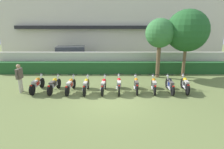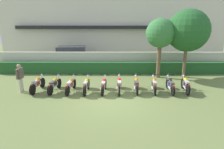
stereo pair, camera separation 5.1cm
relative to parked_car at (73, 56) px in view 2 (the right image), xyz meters
The scene contains 18 objects.
ground 9.87m from the parked_car, 66.70° to the right, with size 60.00×60.00×0.00m, color olive.
building 7.22m from the parked_car, 54.85° to the left, with size 24.67×6.50×6.97m.
compound_wall 4.63m from the parked_car, 32.97° to the right, with size 23.43×0.30×1.68m, color beige.
hedge_row 5.07m from the parked_car, 39.65° to the right, with size 18.75×0.70×0.96m, color #235628.
parked_car is the anchor object (origin of this frame).
tree_near_inspector 8.90m from the parked_car, 30.63° to the right, with size 2.12×2.12×4.38m.
tree_far_side 10.62m from the parked_car, 24.48° to the right, with size 3.06×3.06×5.02m.
motorcycle_in_row_0 7.58m from the parked_car, 94.52° to the right, with size 0.60×1.96×0.98m.
motorcycle_in_row_1 7.64m from the parked_car, 86.58° to the right, with size 0.60×1.93×0.96m.
motorcycle_in_row_2 7.81m from the parked_car, 79.38° to the right, with size 0.60×1.92×0.95m.
motorcycle_in_row_3 8.10m from the parked_car, 72.92° to the right, with size 0.60×1.91×0.97m.
motorcycle_in_row_4 8.45m from the parked_car, 66.16° to the right, with size 0.60×1.86×0.97m.
motorcycle_in_row_5 8.76m from the parked_car, 60.41° to the right, with size 0.60×1.97×0.98m.
motorcycle_in_row_6 9.29m from the parked_car, 54.79° to the right, with size 0.60×1.82×0.97m.
motorcycle_in_row_7 9.92m from the parked_car, 49.73° to the right, with size 0.60×1.85×0.94m.
motorcycle_in_row_8 10.60m from the parked_car, 45.96° to the right, with size 0.60×1.90×0.95m.
motorcycle_in_row_9 11.22m from the parked_car, 42.38° to the right, with size 0.60×1.85×0.98m.
inspector_person 7.84m from the parked_car, 101.07° to the right, with size 0.23×0.68×1.70m.
Camera 2 is at (0.07, -9.00, 3.84)m, focal length 29.47 mm.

